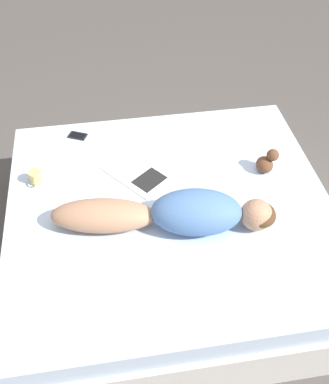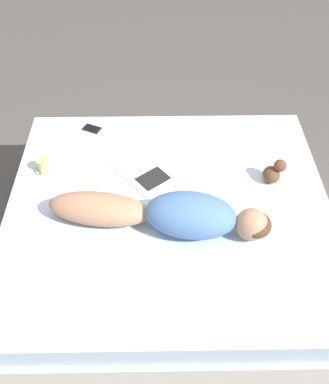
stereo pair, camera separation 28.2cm
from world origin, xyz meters
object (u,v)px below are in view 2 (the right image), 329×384
(open_magazine, at_px, (143,170))
(cell_phone, at_px, (92,129))
(person, at_px, (168,214))
(coffee_mug, at_px, (43,165))

(open_magazine, bearing_deg, cell_phone, -178.43)
(person, xyz_separation_m, open_magazine, (-0.49, -0.16, -0.10))
(person, distance_m, cell_phone, 1.11)
(open_magazine, bearing_deg, person, -20.28)
(cell_phone, bearing_deg, coffee_mug, -6.59)
(cell_phone, bearing_deg, person, 55.08)
(person, height_order, cell_phone, person)
(coffee_mug, bearing_deg, cell_phone, 148.26)
(open_magazine, distance_m, cell_phone, 0.61)
(coffee_mug, height_order, cell_phone, coffee_mug)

